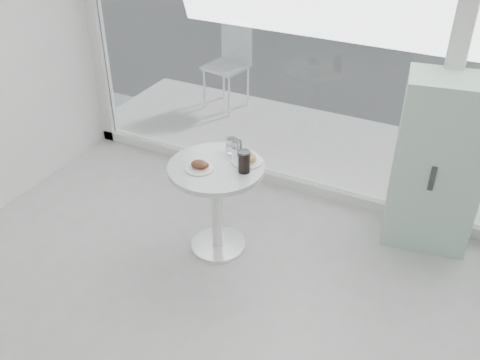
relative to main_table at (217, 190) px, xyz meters
The scene contains 10 objects.
storefront 1.70m from the main_table, 62.44° to the left, with size 5.00×0.14×3.00m.
main_table is the anchor object (origin of this frame).
patio_deck 2.03m from the main_table, 75.26° to the left, with size 5.60×1.60×0.05m, color beige.
mint_cabinet 1.71m from the main_table, 31.19° to the left, with size 0.71×0.54×1.41m.
patio_chair 2.63m from the main_table, 115.30° to the left, with size 0.50×0.50×1.00m.
plate_fritter 0.27m from the main_table, 132.16° to the right, with size 0.21×0.21×0.07m.
plate_donut 0.34m from the main_table, 41.94° to the left, with size 0.24×0.24×0.06m.
water_tumbler_a 0.35m from the main_table, 86.77° to the left, with size 0.08×0.08×0.12m.
water_tumbler_b 0.35m from the main_table, 70.80° to the left, with size 0.08×0.08×0.13m.
cola_glass 0.37m from the main_table, ahead, with size 0.09×0.09×0.17m.
Camera 1 is at (1.17, -1.02, 2.84)m, focal length 40.00 mm.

